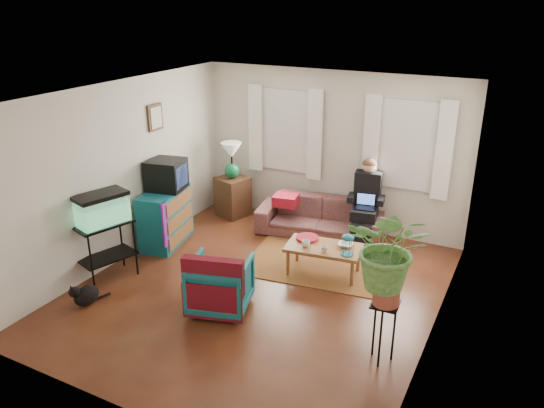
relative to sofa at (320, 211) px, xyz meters
The scene contains 31 objects.
floor 2.09m from the sofa, 90.86° to the right, with size 4.50×5.00×0.01m, color #4F2B14.
ceiling 3.01m from the sofa, 90.86° to the right, with size 4.50×5.00×0.01m, color white.
wall_back 1.01m from the sofa, 93.92° to the left, with size 4.50×0.01×2.60m, color silver.
wall_front 4.64m from the sofa, 90.39° to the right, with size 4.50×0.01×2.60m, color silver.
wall_left 3.20m from the sofa, 138.05° to the right, with size 0.01×5.00×2.60m, color silver.
wall_right 3.15m from the sofa, 42.73° to the right, with size 0.01×5.00×2.60m, color silver.
window_left 1.49m from the sofa, 152.64° to the left, with size 1.08×0.04×1.38m, color white.
window_right 1.73m from the sofa, 19.43° to the left, with size 1.08×0.04×1.38m, color white.
curtains_left 1.46m from the sofa, 157.16° to the left, with size 1.36×0.06×1.50m, color white.
curtains_right 1.71m from the sofa, 16.02° to the left, with size 1.36×0.06×1.50m, color white.
picture_frame 2.98m from the sofa, 151.88° to the right, with size 0.04×0.32×0.40m, color #3D2616.
area_rug 1.05m from the sofa, 68.07° to the right, with size 2.00×1.60×0.01m, color brown.
sofa is the anchor object (origin of this frame).
seated_person 0.76m from the sofa, ahead, with size 0.51×0.62×1.21m, color black, non-canonical shape.
side_table 1.68m from the sofa, behind, with size 0.48×0.48×0.70m, color #402518.
table_lamp 1.79m from the sofa, behind, with size 0.36×0.36×0.64m, color white, non-canonical shape.
dresser 2.48m from the sofa, 144.58° to the right, with size 0.49×0.98×0.88m, color #136272.
crt_tv 2.53m from the sofa, 146.51° to the right, with size 0.54×0.49×0.47m, color black.
aquarium_stand 3.38m from the sofa, 126.91° to the right, with size 0.41×0.74×0.83m, color black.
aquarium 3.44m from the sofa, 126.91° to the right, with size 0.37×0.68×0.44m, color #7FD899.
black_cat 3.82m from the sofa, 118.25° to the right, with size 0.24×0.37×0.31m, color black.
armchair 2.65m from the sofa, 95.31° to the right, with size 0.72×0.67×0.74m, color #106161.
serape_throw 2.92m from the sofa, 93.28° to the right, with size 0.74×0.17×0.61m, color #9E0A0A.
coffee_table 1.37m from the sofa, 65.34° to the right, with size 1.04×0.57×0.43m, color brown.
cup_a 1.40m from the sofa, 75.76° to the right, with size 0.12×0.12×0.09m, color white.
cup_b 1.53m from the sofa, 65.53° to the right, with size 0.09×0.09×0.09m, color beige.
bowl 1.38m from the sofa, 52.88° to the right, with size 0.20×0.20×0.05m, color white.
snack_tray 1.16m from the sofa, 76.69° to the right, with size 0.32×0.32×0.04m, color #B21414.
birdcage 1.64m from the sofa, 54.68° to the right, with size 0.17×0.17×0.30m, color #115B6B, non-canonical shape.
plant_stand 3.29m from the sofa, 55.91° to the right, with size 0.30×0.30×0.71m, color black.
potted_plant 3.39m from the sofa, 55.91° to the right, with size 0.81×0.70×0.91m, color #599947.
Camera 1 is at (2.99, -5.39, 3.69)m, focal length 35.00 mm.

